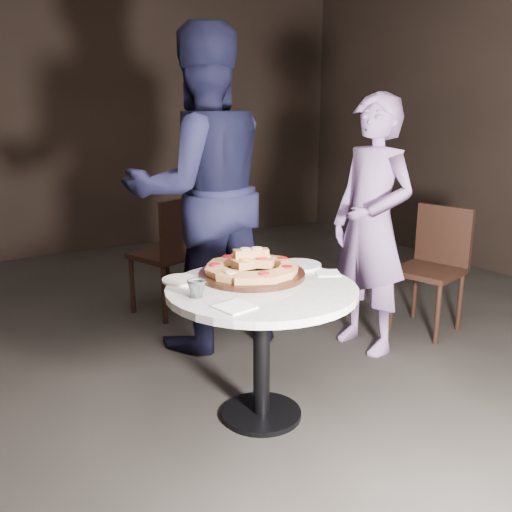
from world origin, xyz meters
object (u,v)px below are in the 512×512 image
Objects in this scene: water_glass at (197,289)px; table at (262,312)px; serving_board at (252,274)px; chair_far at (173,248)px; chair_right at (435,260)px; diner_teal at (372,226)px; focaccia_pile at (252,265)px; diner_navy at (202,192)px.

table is at bearing -2.95° from water_glass.
table is 0.21m from serving_board.
chair_far is 1.75m from chair_right.
serving_board is (0.04, 0.16, 0.13)m from table.
focaccia_pile is at bearing -82.96° from diner_teal.
diner_teal reaches higher than serving_board.
chair_far is (0.15, 1.33, -0.18)m from serving_board.
chair_right reaches higher than serving_board.
chair_far is 1.05× the size of chair_right.
serving_board is at bearing -97.54° from chair_right.
serving_board is 0.05m from focaccia_pile.
diner_navy is (-1.40, 0.54, 0.48)m from chair_right.
diner_navy is at bearing 81.42° from serving_board.
chair_right is at bearing 86.48° from diner_teal.
serving_board is at bearing -143.40° from focaccia_pile.
diner_teal reaches higher than water_glass.
diner_teal is at bearing -104.16° from chair_right.
serving_board reaches higher than table.
focaccia_pile is 0.24× the size of diner_navy.
focaccia_pile is (0.04, 0.16, 0.18)m from table.
focaccia_pile is at bearing 21.95° from water_glass.
diner_navy is (0.47, 0.92, 0.26)m from water_glass.
chair_far is (0.19, 1.48, -0.04)m from table.
diner_navy is (-0.03, -0.55, 0.46)m from chair_far.
table is 1.20× the size of chair_far.
table is 0.67× the size of diner_teal.
chair_right is (1.51, 0.24, -0.24)m from focaccia_pile.
diner_teal reaches higher than focaccia_pile.
chair_right is (1.52, 0.24, -0.20)m from serving_board.
diner_navy is 1.01m from diner_teal.
diner_teal is (0.98, 0.37, 0.23)m from table.
chair_right is 1.57m from diner_navy.
diner_teal is at bearing 15.48° from water_glass.
water_glass is (-0.35, -0.14, 0.03)m from serving_board.
chair_far is 0.44× the size of diner_navy.
water_glass reaches higher than serving_board.
diner_teal is (-0.58, -0.02, 0.29)m from chair_right.
diner_navy is at bearing -130.56° from diner_teal.
table is 2.20× the size of focaccia_pile.
serving_board is 1.11× the size of focaccia_pile.
diner_navy reaches higher than serving_board.
chair_far is (0.50, 1.47, -0.20)m from water_glass.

